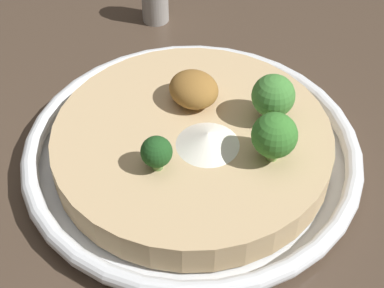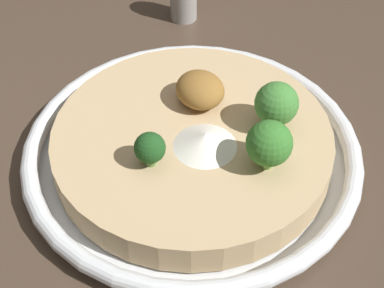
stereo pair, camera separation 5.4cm
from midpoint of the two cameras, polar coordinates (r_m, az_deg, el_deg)
ground_plane at (r=0.55m, az=2.78°, el=-1.77°), size 6.00×6.00×0.00m
risotto_bowl at (r=0.54m, az=2.84°, el=-0.55°), size 0.31×0.31×0.04m
cheese_sprinkle at (r=0.51m, az=4.37°, el=0.25°), size 0.06×0.06×0.01m
crispy_onion_garnish at (r=0.55m, az=3.61°, el=5.15°), size 0.05×0.04×0.03m
broccoli_back_left at (r=0.49m, az=-0.97°, el=-0.59°), size 0.03×0.03×0.03m
broccoli_left at (r=0.49m, az=10.65°, el=-0.14°), size 0.04×0.04×0.05m
broccoli_front at (r=0.52m, az=11.13°, el=3.67°), size 0.04×0.04×0.05m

